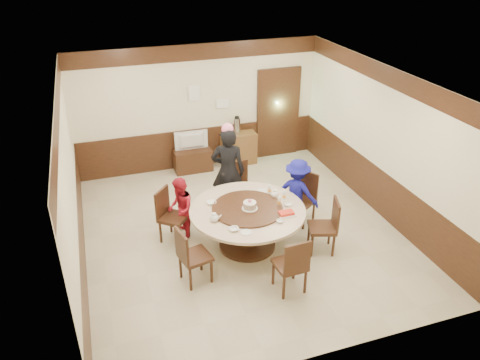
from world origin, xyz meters
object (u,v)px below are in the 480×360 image
object	(u,v)px
tv_stand	(193,160)
person_red	(180,209)
banquet_table	(247,220)
shrimp_platter	(286,213)
television	(192,141)
side_cabinet	(239,148)
person_standing	(228,171)
birthday_cake	(250,205)
thermos	(237,126)
person_blue	(297,192)

from	to	relation	value
tv_stand	person_red	bearing A→B (deg)	-107.63
banquet_table	shrimp_platter	xyz separation A→B (m)	(0.54, -0.38, 0.24)
television	side_cabinet	distance (m)	1.16
person_standing	television	world-z (taller)	person_standing
tv_stand	birthday_cake	bearing A→B (deg)	-85.88
person_red	tv_stand	world-z (taller)	person_red
shrimp_platter	television	xyz separation A→B (m)	(-0.75, 3.56, -0.06)
television	side_cabinet	size ratio (longest dim) A/B	0.94
tv_stand	side_cabinet	world-z (taller)	side_cabinet
person_red	shrimp_platter	xyz separation A→B (m)	(1.56, -1.02, 0.20)
person_standing	tv_stand	bearing A→B (deg)	-61.85
person_standing	person_red	bearing A→B (deg)	49.57
person_standing	tv_stand	distance (m)	2.09
side_cabinet	person_red	bearing A→B (deg)	-126.68
person_standing	shrimp_platter	size ratio (longest dim) A/B	5.82
banquet_table	thermos	bearing A→B (deg)	74.99
banquet_table	person_blue	world-z (taller)	person_blue
person_standing	shrimp_platter	distance (m)	1.67
person_standing	shrimp_platter	xyz separation A→B (m)	(0.51, -1.58, -0.09)
birthday_cake	side_cabinet	bearing A→B (deg)	74.95
person_red	side_cabinet	distance (m)	3.22
thermos	tv_stand	bearing A→B (deg)	-178.40
banquet_table	birthday_cake	size ratio (longest dim) A/B	7.37
person_standing	person_red	xyz separation A→B (m)	(-1.05, -0.57, -0.29)
television	shrimp_platter	bearing A→B (deg)	103.13
person_blue	birthday_cake	world-z (taller)	person_blue
shrimp_platter	person_blue	bearing A→B (deg)	55.00
banquet_table	person_red	xyz separation A→B (m)	(-1.02, 0.64, 0.04)
person_blue	thermos	world-z (taller)	person_blue
person_red	thermos	size ratio (longest dim) A/B	3.04
shrimp_platter	thermos	size ratio (longest dim) A/B	0.79
banquet_table	person_standing	size ratio (longest dim) A/B	1.12
banquet_table	person_red	bearing A→B (deg)	147.85
person_standing	thermos	distance (m)	2.17
television	person_standing	bearing A→B (deg)	98.20
banquet_table	person_standing	distance (m)	1.26
birthday_cake	television	world-z (taller)	birthday_cake
side_cabinet	person_blue	bearing A→B (deg)	-85.64
banquet_table	person_red	distance (m)	1.21
shrimp_platter	side_cabinet	world-z (taller)	shrimp_platter
person_blue	shrimp_platter	bearing A→B (deg)	102.55
tv_stand	television	distance (m)	0.47
person_blue	side_cabinet	xyz separation A→B (m)	(-0.21, 2.78, -0.27)
television	side_cabinet	xyz separation A→B (m)	(1.11, 0.03, -0.34)
person_standing	birthday_cake	world-z (taller)	person_standing
shrimp_platter	television	size ratio (longest dim) A/B	0.40
person_blue	tv_stand	world-z (taller)	person_blue
banquet_table	thermos	world-z (taller)	thermos
thermos	television	bearing A→B (deg)	-178.40
person_red	person_standing	bearing A→B (deg)	129.38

